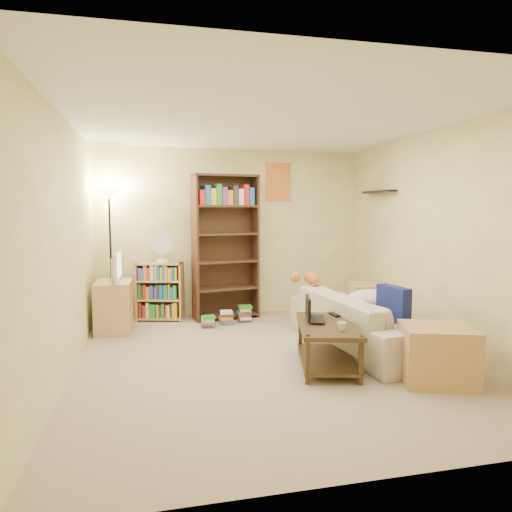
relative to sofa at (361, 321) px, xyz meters
name	(u,v)px	position (x,y,z in m)	size (l,w,h in m)	color
room	(269,208)	(-1.16, -0.20, 1.31)	(4.50, 4.54, 2.52)	tan
sofa	(361,321)	(0.00, 0.00, 0.00)	(1.07, 2.24, 0.63)	#BCB49C
navy_pillow	(393,304)	(0.15, -0.45, 0.29)	(0.42, 0.12, 0.37)	navy
cream_blanket	(370,300)	(0.15, 0.07, 0.23)	(0.58, 0.42, 0.25)	silver
tabby_cat	(309,278)	(-0.37, 0.80, 0.40)	(0.50, 0.22, 0.17)	#D1632C
coffee_table	(328,339)	(-0.63, -0.56, -0.01)	(0.80, 1.14, 0.46)	#3A2816
laptop	(322,319)	(-0.65, -0.45, 0.16)	(0.35, 0.44, 0.03)	black
laptop_screen	(308,308)	(-0.79, -0.41, 0.28)	(0.01, 0.34, 0.23)	white
mug	(342,326)	(-0.60, -0.84, 0.18)	(0.11, 0.11, 0.08)	silver
tv_remote	(334,315)	(-0.44, -0.26, 0.15)	(0.06, 0.18, 0.02)	black
tv_stand	(114,306)	(-2.86, 1.35, 0.02)	(0.44, 0.62, 0.67)	tan
television	(113,267)	(-2.86, 1.35, 0.55)	(0.11, 0.68, 0.39)	black
tall_bookshelf	(226,243)	(-1.31, 1.75, 0.79)	(0.98, 0.46, 2.10)	#3D2017
short_bookshelf	(160,291)	(-2.26, 1.85, 0.11)	(0.70, 0.42, 0.85)	tan
desk_fan	(162,246)	(-2.21, 1.80, 0.76)	(0.30, 0.17, 0.43)	white
floor_lamp	(109,217)	(-2.92, 1.81, 1.18)	(0.32, 0.32, 1.88)	black
side_table	(367,304)	(0.56, 0.96, -0.03)	(0.50, 0.50, 0.57)	tan
end_cabinet	(437,355)	(0.21, -1.16, -0.05)	(0.64, 0.53, 0.53)	tan
book_stacks	(229,317)	(-1.33, 1.39, -0.21)	(0.74, 0.35, 0.23)	red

